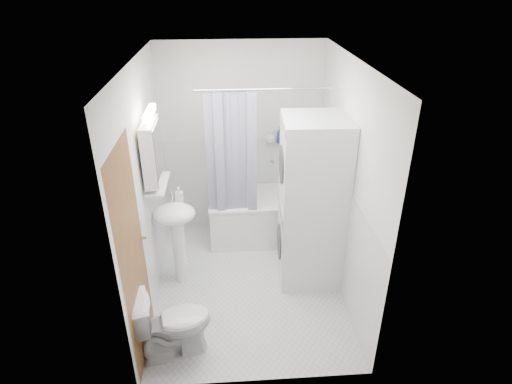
{
  "coord_description": "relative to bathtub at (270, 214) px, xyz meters",
  "views": [
    {
      "loc": [
        -0.18,
        -3.77,
        3.11
      ],
      "look_at": [
        0.1,
        0.15,
        1.05
      ],
      "focal_mm": 30.0,
      "sensor_mm": 36.0,
      "label": 1
    }
  ],
  "objects": [
    {
      "name": "washer_dryer",
      "position": [
        0.35,
        -0.83,
        0.61
      ],
      "size": [
        0.69,
        0.68,
        1.85
      ],
      "rotation": [
        0.0,
        0.0,
        -0.04
      ],
      "color": "white",
      "rests_on": "ground"
    },
    {
      "name": "towel",
      "position": [
        -1.27,
        -0.43,
        1.08
      ],
      "size": [
        0.07,
        0.31,
        0.74
      ],
      "color": "#5C1025",
      "rests_on": "room_walls"
    },
    {
      "name": "sink",
      "position": [
        -1.08,
        -0.82,
        0.38
      ],
      "size": [
        0.44,
        0.37,
        1.04
      ],
      "color": "white",
      "rests_on": "ground"
    },
    {
      "name": "shelf",
      "position": [
        -1.22,
        -0.82,
        0.88
      ],
      "size": [
        0.18,
        0.54,
        0.02
      ],
      "primitive_type": "cube",
      "color": "silver",
      "rests_on": "room_walls"
    },
    {
      "name": "shower_curtain",
      "position": [
        -0.48,
        -0.3,
        0.93
      ],
      "size": [
        0.55,
        0.02,
        1.45
      ],
      "color": "#151C4B",
      "rests_on": "curtain_rod"
    },
    {
      "name": "shower_caddy",
      "position": [
        0.25,
        0.32,
        0.83
      ],
      "size": [
        0.22,
        0.06,
        0.02
      ],
      "primitive_type": "cube",
      "color": "silver",
      "rests_on": "room_walls"
    },
    {
      "name": "toilet",
      "position": [
        -1.05,
        -1.85,
        0.02
      ],
      "size": [
        0.76,
        0.54,
        0.68
      ],
      "primitive_type": "imported",
      "rotation": [
        0.0,
        0.0,
        1.81
      ],
      "color": "white",
      "rests_on": "ground"
    },
    {
      "name": "floor",
      "position": [
        -0.33,
        -0.92,
        -0.32
      ],
      "size": [
        2.6,
        2.6,
        0.0
      ],
      "primitive_type": "plane",
      "color": "silver",
      "rests_on": "ground"
    },
    {
      "name": "shelf_bottle",
      "position": [
        -1.22,
        -0.97,
        0.93
      ],
      "size": [
        0.07,
        0.18,
        0.07
      ],
      "primitive_type": "imported",
      "color": "gray",
      "rests_on": "shelf"
    },
    {
      "name": "shampoo_a",
      "position": [
        0.02,
        0.32,
        0.91
      ],
      "size": [
        0.13,
        0.17,
        0.13
      ],
      "primitive_type": "imported",
      "color": "gray",
      "rests_on": "shower_caddy"
    },
    {
      "name": "door",
      "position": [
        -1.28,
        -1.47,
        0.68
      ],
      "size": [
        0.05,
        2.0,
        2.0
      ],
      "color": "brown",
      "rests_on": "ground"
    },
    {
      "name": "bathtub",
      "position": [
        0.0,
        0.0,
        0.0
      ],
      "size": [
        1.52,
        0.72,
        0.58
      ],
      "color": "white",
      "rests_on": "ground"
    },
    {
      "name": "curtain_rod",
      "position": [
        0.0,
        -0.3,
        1.68
      ],
      "size": [
        1.7,
        0.02,
        0.02
      ],
      "primitive_type": "cylinder",
      "rotation": [
        0.0,
        1.57,
        0.0
      ],
      "color": "silver",
      "rests_on": "room_walls"
    },
    {
      "name": "medicine_cabinet",
      "position": [
        -1.23,
        -0.82,
        1.25
      ],
      "size": [
        0.13,
        0.5,
        0.71
      ],
      "color": "white",
      "rests_on": "room_walls"
    },
    {
      "name": "tub_spout",
      "position": [
        0.2,
        0.33,
        0.58
      ],
      "size": [
        0.04,
        0.12,
        0.04
      ],
      "primitive_type": "cylinder",
      "rotation": [
        1.57,
        0.0,
        0.0
      ],
      "color": "silver",
      "rests_on": "room_walls"
    },
    {
      "name": "soap_pump",
      "position": [
        -1.04,
        -0.67,
        0.63
      ],
      "size": [
        0.08,
        0.17,
        0.08
      ],
      "primitive_type": "imported",
      "color": "gray",
      "rests_on": "sink"
    },
    {
      "name": "shelf_cup",
      "position": [
        -1.22,
        -0.7,
        0.94
      ],
      "size": [
        0.1,
        0.09,
        0.1
      ],
      "primitive_type": "imported",
      "color": "gray",
      "rests_on": "shelf"
    },
    {
      "name": "shampoo_b",
      "position": [
        0.14,
        0.32,
        0.88
      ],
      "size": [
        0.08,
        0.21,
        0.08
      ],
      "primitive_type": "imported",
      "color": "#2B2699",
      "rests_on": "shower_caddy"
    },
    {
      "name": "wainscot",
      "position": [
        -0.33,
        -0.63,
        0.28
      ],
      "size": [
        1.98,
        2.58,
        2.58
      ],
      "color": "white",
      "rests_on": "ground"
    },
    {
      "name": "room_walls",
      "position": [
        -0.33,
        -0.92,
        1.17
      ],
      "size": [
        2.6,
        2.6,
        2.6
      ],
      "color": "silver",
      "rests_on": "ground"
    }
  ]
}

